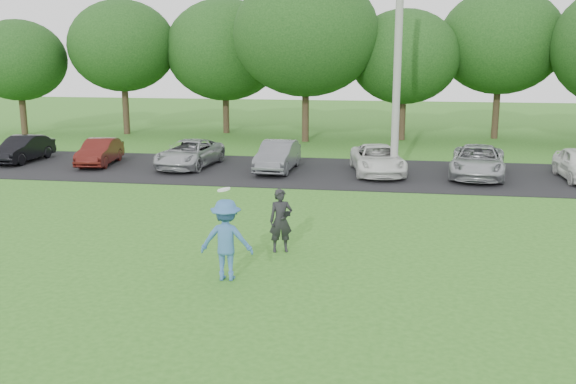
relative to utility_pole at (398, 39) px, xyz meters
name	(u,v)px	position (x,y,z in m)	size (l,w,h in m)	color
ground	(260,294)	(-2.59, -12.45, -5.10)	(100.00, 100.00, 0.00)	#306C1E
parking_lot	(327,172)	(-2.59, 0.55, -5.08)	(32.00, 6.50, 0.03)	black
utility_pole	(398,39)	(0.00, 0.00, 0.00)	(0.28, 0.28, 10.20)	gray
frisbee_player	(226,240)	(-3.45, -11.70, -4.24)	(1.14, 0.70, 1.98)	#3A68A4
camera_bystander	(281,221)	(-2.65, -9.66, -4.34)	(0.64, 0.51, 1.52)	black
parked_cars	(352,158)	(-1.62, 0.55, -4.50)	(27.78, 4.52, 1.18)	black
tree_row	(376,46)	(-1.08, 10.31, -0.19)	(42.39, 9.85, 8.64)	#38281C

